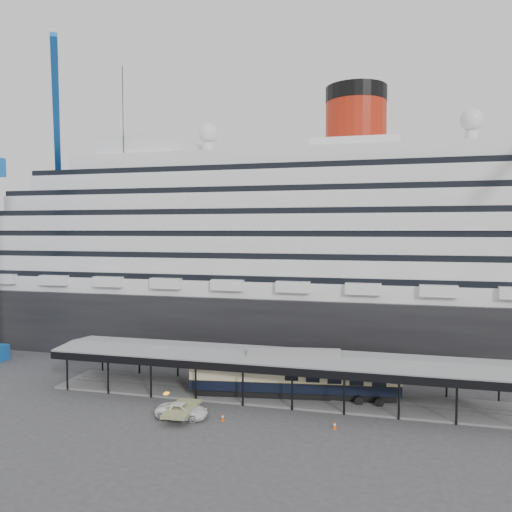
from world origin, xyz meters
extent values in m
plane|color=#363638|center=(0.00, 0.00, 0.00)|extent=(200.00, 200.00, 0.00)
cube|color=black|center=(0.00, 32.00, 5.00)|extent=(130.00, 30.00, 10.00)
cylinder|color=#A51F0D|center=(8.00, 32.00, 37.40)|extent=(10.00, 10.00, 9.00)
cylinder|color=black|center=(8.00, 32.00, 42.65)|extent=(10.10, 10.10, 2.50)
sphere|color=silver|center=(-18.00, 32.00, 37.70)|extent=(3.60, 3.60, 3.60)
sphere|color=silver|center=(26.00, 32.00, 37.70)|extent=(3.60, 3.60, 3.60)
cube|color=slate|center=(0.00, 5.00, 0.12)|extent=(56.00, 8.00, 0.24)
cube|color=slate|center=(0.00, 4.28, 0.28)|extent=(54.00, 0.08, 0.10)
cube|color=slate|center=(0.00, 5.72, 0.28)|extent=(54.00, 0.08, 0.10)
cube|color=black|center=(0.00, 0.50, 4.45)|extent=(56.00, 0.18, 0.90)
cube|color=black|center=(0.00, 9.50, 4.45)|extent=(56.00, 0.18, 0.90)
cube|color=slate|center=(0.00, 5.00, 5.18)|extent=(56.00, 9.00, 0.24)
cube|color=blue|center=(-37.61, 15.88, 39.20)|extent=(12.92, 17.86, 16.80)
cylinder|color=black|center=(-29.22, 21.75, 23.60)|extent=(0.12, 0.12, 47.21)
imported|color=white|center=(-8.26, -4.27, 0.78)|extent=(5.67, 2.77, 1.55)
cube|color=black|center=(2.37, 5.00, 0.64)|extent=(24.01, 5.92, 0.80)
cube|color=black|center=(2.37, 5.00, 1.66)|extent=(25.20, 6.53, 1.25)
cube|color=beige|center=(2.37, 5.00, 3.02)|extent=(25.20, 6.57, 1.48)
cube|color=black|center=(2.37, 5.00, 3.99)|extent=(25.20, 6.53, 0.45)
cube|color=red|center=(-6.28, -2.24, 0.01)|extent=(0.43, 0.43, 0.03)
cone|color=red|center=(-6.28, -2.24, 0.37)|extent=(0.36, 0.36, 0.69)
cylinder|color=white|center=(-6.28, -2.24, 0.43)|extent=(0.22, 0.22, 0.13)
cube|color=#DD4F0C|center=(-3.72, -4.10, 0.02)|extent=(0.44, 0.44, 0.03)
cone|color=#DD4F0C|center=(-3.72, -4.10, 0.41)|extent=(0.37, 0.37, 0.78)
cylinder|color=white|center=(-3.72, -4.10, 0.49)|extent=(0.25, 0.25, 0.15)
cube|color=#F24D0D|center=(8.03, -3.34, 0.02)|extent=(0.40, 0.40, 0.03)
cone|color=#F24D0D|center=(8.03, -3.34, 0.40)|extent=(0.34, 0.34, 0.75)
cylinder|color=white|center=(8.03, -3.34, 0.47)|extent=(0.24, 0.24, 0.15)
camera|label=1|loc=(12.44, -53.59, 20.29)|focal=35.00mm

